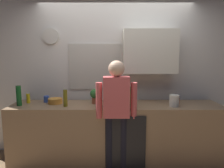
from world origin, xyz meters
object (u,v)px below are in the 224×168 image
at_px(coffee_maker, 111,98).
at_px(bottle_clear_soda, 129,96).
at_px(bottle_green_wine, 18,96).
at_px(dish_soap, 27,98).
at_px(cup_terracotta_mug, 176,101).
at_px(person_at_sink, 116,108).
at_px(bottle_olive_oil, 65,98).
at_px(cup_blue_mug, 46,99).
at_px(mixing_bowl, 54,101).
at_px(potted_plant, 94,95).
at_px(storage_canister, 173,101).

relative_size(coffee_maker, bottle_clear_soda, 1.18).
height_order(bottle_green_wine, dish_soap, bottle_green_wine).
bearing_deg(cup_terracotta_mug, bottle_clear_soda, -173.23).
bearing_deg(coffee_maker, bottle_clear_soda, 28.41).
distance_m(bottle_green_wine, person_at_sink, 1.47).
height_order(bottle_olive_oil, cup_terracotta_mug, bottle_olive_oil).
bearing_deg(cup_blue_mug, bottle_clear_soda, -8.62).
bearing_deg(cup_blue_mug, person_at_sink, -21.95).
relative_size(bottle_olive_oil, person_at_sink, 0.16).
bearing_deg(bottle_olive_oil, mixing_bowl, 136.88).
relative_size(coffee_maker, cup_blue_mug, 3.30).
height_order(potted_plant, person_at_sink, person_at_sink).
bearing_deg(bottle_olive_oil, coffee_maker, -5.40).
distance_m(bottle_clear_soda, person_at_sink, 0.34).
relative_size(potted_plant, person_at_sink, 0.14).
height_order(bottle_clear_soda, potted_plant, bottle_clear_soda).
relative_size(bottle_green_wine, dish_soap, 1.67).
bearing_deg(bottle_clear_soda, bottle_olive_oil, -175.23).
bearing_deg(dish_soap, storage_canister, -5.40).
height_order(coffee_maker, storage_canister, coffee_maker).
relative_size(cup_blue_mug, potted_plant, 0.43).
bearing_deg(mixing_bowl, bottle_olive_oil, -43.12).
bearing_deg(storage_canister, coffee_maker, -175.52).
bearing_deg(dish_soap, cup_terracotta_mug, -1.24).
relative_size(bottle_green_wine, storage_canister, 1.76).
xyz_separation_m(bottle_green_wine, mixing_bowl, (0.50, 0.13, -0.11)).
xyz_separation_m(potted_plant, dish_soap, (-1.05, 0.03, -0.05)).
relative_size(bottle_olive_oil, potted_plant, 1.09).
bearing_deg(coffee_maker, bottle_olive_oil, 174.60).
distance_m(cup_terracotta_mug, mixing_bowl, 1.89).
relative_size(coffee_maker, storage_canister, 1.94).
bearing_deg(bottle_clear_soda, person_at_sink, -129.91).
xyz_separation_m(bottle_olive_oil, person_at_sink, (0.74, -0.17, -0.10)).
distance_m(coffee_maker, dish_soap, 1.35).
bearing_deg(cup_terracotta_mug, cup_blue_mug, 176.88).
bearing_deg(dish_soap, coffee_maker, -12.09).
bearing_deg(storage_canister, cup_terracotta_mug, 59.89).
xyz_separation_m(dish_soap, person_at_sink, (1.37, -0.38, -0.05)).
bearing_deg(person_at_sink, coffee_maker, 127.49).
xyz_separation_m(cup_blue_mug, person_at_sink, (1.11, -0.45, -0.02)).
distance_m(coffee_maker, person_at_sink, 0.17).
xyz_separation_m(bottle_green_wine, bottle_olive_oil, (0.70, -0.06, -0.02)).
bearing_deg(mixing_bowl, bottle_green_wine, -165.39).
relative_size(bottle_green_wine, cup_blue_mug, 3.00).
distance_m(cup_blue_mug, storage_canister, 1.98).
bearing_deg(bottle_olive_oil, person_at_sink, -12.75).
distance_m(coffee_maker, bottle_clear_soda, 0.30).
height_order(bottle_clear_soda, bottle_green_wine, bottle_green_wine).
bearing_deg(mixing_bowl, storage_canister, -5.75).
relative_size(storage_canister, person_at_sink, 0.11).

